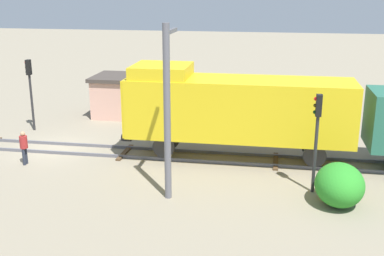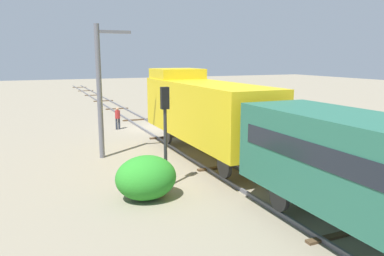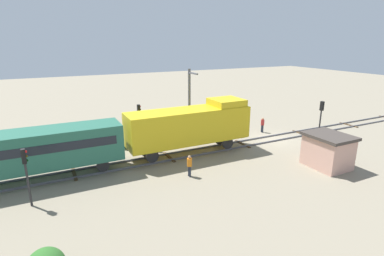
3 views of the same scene
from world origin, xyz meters
The scene contains 10 objects.
ground_plane centered at (0.00, 0.00, 0.00)m, with size 141.63×141.63×0.00m, color gray.
railway_track centered at (0.00, 0.00, 0.07)m, with size 2.40×94.42×0.16m.
locomotive centered at (0.00, 9.67, 2.77)m, with size 2.90×11.60×4.60m.
traffic_signal_near centered at (-3.20, -2.84, 3.00)m, with size 0.32×0.34×4.32m.
traffic_signal_mid centered at (3.40, 13.36, 2.96)m, with size 0.32×0.34×4.27m.
worker_near_track centered at (2.40, -0.42, 1.00)m, with size 0.38×0.38×1.70m.
worker_by_signal centered at (-4.20, 11.87, 1.00)m, with size 0.38×0.38×1.70m.
catenary_mast centered at (4.93, 7.39, 3.83)m, with size 1.94×0.28×7.17m.
relay_hut centered at (-7.50, 1.06, 1.39)m, with size 3.50×2.90×2.74m.
bush_near centered at (4.54, 14.30, 0.87)m, with size 2.39×1.95×1.73m, color #2A8626.
Camera 1 is at (23.03, 11.48, 8.50)m, focal length 45.00 mm.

